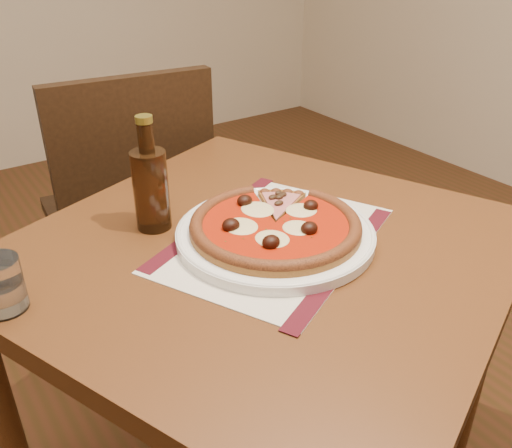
{
  "coord_description": "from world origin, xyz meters",
  "views": [
    {
      "loc": [
        -0.17,
        -0.23,
        1.24
      ],
      "look_at": [
        0.31,
        0.46,
        0.78
      ],
      "focal_mm": 38.0,
      "sensor_mm": 36.0,
      "label": 1
    }
  ],
  "objects_px": {
    "plate": "(275,234)",
    "water_glass": "(0,285)",
    "table": "(262,291)",
    "bottle": "(151,186)",
    "pizza": "(275,224)",
    "chair_far": "(131,203)"
  },
  "relations": [
    {
      "from": "pizza",
      "to": "table",
      "type": "bearing_deg",
      "value": 175.92
    },
    {
      "from": "chair_far",
      "to": "bottle",
      "type": "bearing_deg",
      "value": 79.31
    },
    {
      "from": "plate",
      "to": "chair_far",
      "type": "bearing_deg",
      "value": 89.28
    },
    {
      "from": "plate",
      "to": "pizza",
      "type": "height_order",
      "value": "pizza"
    },
    {
      "from": "table",
      "to": "plate",
      "type": "distance_m",
      "value": 0.12
    },
    {
      "from": "chair_far",
      "to": "water_glass",
      "type": "relative_size",
      "value": 11.29
    },
    {
      "from": "plate",
      "to": "water_glass",
      "type": "xyz_separation_m",
      "value": [
        -0.44,
        0.07,
        0.03
      ]
    },
    {
      "from": "plate",
      "to": "bottle",
      "type": "relative_size",
      "value": 1.66
    },
    {
      "from": "water_glass",
      "to": "table",
      "type": "bearing_deg",
      "value": -8.84
    },
    {
      "from": "plate",
      "to": "water_glass",
      "type": "relative_size",
      "value": 4.31
    },
    {
      "from": "table",
      "to": "water_glass",
      "type": "relative_size",
      "value": 12.78
    },
    {
      "from": "chair_far",
      "to": "water_glass",
      "type": "xyz_separation_m",
      "value": [
        -0.45,
        -0.65,
        0.27
      ]
    },
    {
      "from": "table",
      "to": "chair_far",
      "type": "height_order",
      "value": "chair_far"
    },
    {
      "from": "water_glass",
      "to": "bottle",
      "type": "height_order",
      "value": "bottle"
    },
    {
      "from": "chair_far",
      "to": "water_glass",
      "type": "distance_m",
      "value": 0.83
    },
    {
      "from": "table",
      "to": "bottle",
      "type": "relative_size",
      "value": 4.92
    },
    {
      "from": "pizza",
      "to": "bottle",
      "type": "bearing_deg",
      "value": 133.06
    },
    {
      "from": "chair_far",
      "to": "bottle",
      "type": "height_order",
      "value": "bottle"
    },
    {
      "from": "pizza",
      "to": "chair_far",
      "type": "bearing_deg",
      "value": 89.27
    },
    {
      "from": "table",
      "to": "pizza",
      "type": "bearing_deg",
      "value": -4.08
    },
    {
      "from": "table",
      "to": "bottle",
      "type": "distance_m",
      "value": 0.28
    },
    {
      "from": "pizza",
      "to": "water_glass",
      "type": "height_order",
      "value": "water_glass"
    }
  ]
}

